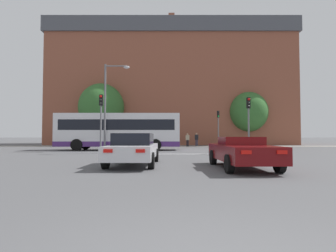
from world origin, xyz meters
name	(u,v)px	position (x,y,z in m)	size (l,w,h in m)	color
stop_line_strip	(175,154)	(0.00, 16.11, 0.00)	(8.75, 0.30, 0.01)	silver
far_pavement	(172,146)	(0.00, 29.90, 0.01)	(69.73, 2.50, 0.01)	gray
brick_civic_building	(171,87)	(0.00, 39.04, 8.98)	(35.80, 12.07, 19.71)	brown
car_saloon_left	(134,149)	(-1.96, 9.25, 0.71)	(2.03, 4.69, 1.37)	silver
car_roadster_right	(242,152)	(2.41, 8.06, 0.65)	(2.03, 4.47, 1.23)	#600C0F
bus_crossing_lead	(119,131)	(-4.86, 21.19, 1.73)	(10.78, 2.67, 3.22)	silver
traffic_light_near_right	(249,116)	(5.43, 16.91, 2.75)	(0.26, 0.31, 4.08)	slate
traffic_light_far_right	(218,123)	(5.53, 28.96, 2.86)	(0.26, 0.31, 4.26)	slate
traffic_light_near_left	(101,114)	(-5.33, 16.73, 2.86)	(0.26, 0.31, 4.27)	slate
street_lamp_junction	(109,98)	(-5.37, 19.54, 4.44)	(2.11, 0.36, 7.28)	slate
pedestrian_waiting	(142,138)	(-3.64, 30.22, 1.06)	(0.42, 0.26, 1.79)	brown
pedestrian_walking_east	(188,139)	(1.89, 29.47, 0.92)	(0.45, 0.42, 1.58)	black
pedestrian_walking_west	(197,138)	(3.12, 30.65, 0.96)	(0.46, 0.39, 1.65)	#333851
tree_by_building	(249,112)	(10.50, 33.34, 4.54)	(5.15, 5.15, 7.25)	#4C3823
tree_kerbside	(102,107)	(-9.34, 32.53, 5.10)	(5.97, 5.97, 8.24)	#4C3823
tree_distant	(103,113)	(-9.09, 32.19, 4.34)	(4.65, 4.65, 6.79)	#4C3823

